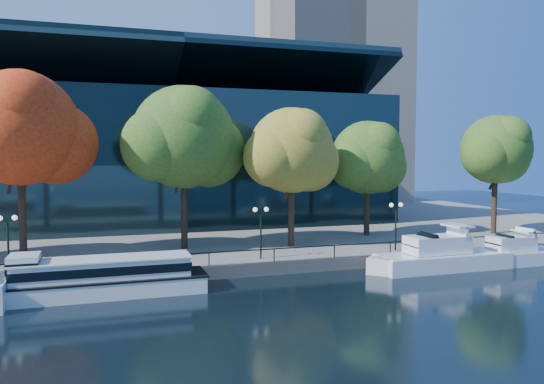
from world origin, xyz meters
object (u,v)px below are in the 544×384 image
object	(u,v)px
lamp_0	(8,231)
lamp_1	(261,221)
cruiser_near	(438,256)
tree_1	(22,131)
cruiser_far	(511,253)
tree_3	(293,152)
tree_5	(497,151)
tour_boat	(90,277)
tree_2	(186,139)
lamp_2	(396,215)
tree_4	(369,159)

from	to	relation	value
lamp_0	lamp_1	size ratio (longest dim) A/B	1.00
cruiser_near	tree_1	bearing A→B (deg)	163.15
cruiser_far	tree_3	distance (m)	20.02
lamp_0	cruiser_far	bearing A→B (deg)	-6.03
cruiser_far	tree_5	xyz separation A→B (m)	(6.44, 9.32, 8.48)
cruiser_near	lamp_0	xyz separation A→B (m)	(-31.10, 3.80, 2.89)
tree_3	lamp_0	bearing A→B (deg)	-167.62
cruiser_far	tree_5	size ratio (longest dim) A/B	0.76
lamp_0	tree_5	bearing A→B (deg)	6.79
tour_boat	tree_3	bearing A→B (deg)	26.28
cruiser_near	tree_3	bearing A→B (deg)	135.82
tree_2	tree_5	size ratio (longest dim) A/B	1.15
tour_boat	lamp_1	world-z (taller)	lamp_1
cruiser_far	cruiser_near	bearing A→B (deg)	178.22
tree_2	lamp_2	size ratio (longest dim) A/B	3.46
tour_boat	tree_5	world-z (taller)	tree_5
cruiser_far	tree_3	size ratio (longest dim) A/B	0.76
cruiser_near	tree_4	xyz separation A→B (m)	(0.36, 11.98, 7.54)
tree_3	lamp_2	distance (m)	10.35
cruiser_near	cruiser_far	size ratio (longest dim) A/B	1.32
tree_5	lamp_2	xyz separation A→B (m)	(-14.90, -5.30, -5.46)
cruiser_far	tree_5	world-z (taller)	tree_5
tree_5	tree_4	bearing A→B (deg)	167.55
cruiser_near	lamp_1	size ratio (longest dim) A/B	3.01
tour_boat	tree_2	size ratio (longest dim) A/B	1.10
tree_2	tree_3	bearing A→B (deg)	-9.74
tour_boat	tree_4	size ratio (longest dim) A/B	1.35
tour_boat	tree_1	world-z (taller)	tree_1
tree_1	tree_4	bearing A→B (deg)	4.94
tree_1	lamp_2	xyz separation A→B (m)	(29.20, -5.49, -6.92)
cruiser_far	tree_2	bearing A→B (deg)	157.36
lamp_0	tree_1	bearing A→B (deg)	85.75
tree_4	lamp_0	xyz separation A→B (m)	(-31.47, -8.18, -4.65)
cruiser_near	tree_3	world-z (taller)	tree_3
lamp_0	lamp_1	world-z (taller)	same
tree_5	lamp_1	bearing A→B (deg)	-168.83
tree_1	lamp_1	xyz separation A→B (m)	(17.29, -5.49, -6.92)
cruiser_far	tree_3	xyz separation A→B (m)	(-15.90, 8.89, 8.32)
tour_boat	tree_4	bearing A→B (deg)	23.99
cruiser_far	tree_2	xyz separation A→B (m)	(-25.10, 10.47, 9.41)
tour_boat	lamp_1	size ratio (longest dim) A/B	3.82
cruiser_near	lamp_2	size ratio (longest dim) A/B	3.01
cruiser_near	tree_5	size ratio (longest dim) A/B	1.00
tree_3	cruiser_near	bearing A→B (deg)	-44.18
tree_1	tree_4	xyz separation A→B (m)	(31.06, 2.68, -2.27)
tree_3	lamp_0	world-z (taller)	tree_3
tree_5	lamp_1	world-z (taller)	tree_5
cruiser_near	lamp_0	distance (m)	31.47
lamp_0	lamp_1	bearing A→B (deg)	0.00
tree_1	lamp_0	world-z (taller)	tree_1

